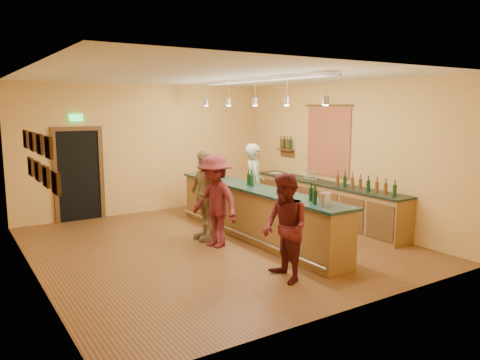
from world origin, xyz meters
TOP-DOWN VIEW (x-y plane):
  - floor at (0.00, 0.00)m, footprint 7.00×7.00m
  - ceiling at (0.00, 0.00)m, footprint 6.50×7.00m
  - wall_back at (0.00, 3.50)m, footprint 6.50×0.02m
  - wall_front at (0.00, -3.50)m, footprint 6.50×0.02m
  - wall_left at (-3.25, 0.00)m, footprint 0.02×7.00m
  - wall_right at (3.25, 0.00)m, footprint 0.02×7.00m
  - doorway at (-1.70, 3.47)m, footprint 1.15×0.09m
  - tapestry at (3.23, 0.40)m, footprint 0.03×1.40m
  - bottle_shelf at (3.17, 1.90)m, footprint 0.17×0.55m
  - picture_grid at (-3.21, -0.75)m, footprint 0.06×2.20m
  - back_counter at (2.97, 0.18)m, footprint 0.60×4.55m
  - tasting_bar at (0.90, -0.00)m, footprint 0.73×5.10m
  - pendant_track at (0.90, -0.00)m, footprint 0.11×4.60m
  - bartender at (1.45, 0.81)m, footprint 0.68×0.80m
  - customer_a at (-0.04, -2.20)m, footprint 0.74×0.89m
  - customer_b at (0.01, 0.45)m, footprint 0.46×1.07m
  - customer_c at (-0.06, -0.08)m, footprint 0.89×1.25m
  - bar_stool at (2.45, 2.20)m, footprint 0.32×0.32m

SIDE VIEW (x-z plane):
  - floor at x=0.00m, z-range 0.00..0.00m
  - back_counter at x=2.97m, z-range -0.15..1.12m
  - bar_stool at x=2.45m, z-range 0.19..0.85m
  - tasting_bar at x=0.90m, z-range -0.08..1.30m
  - customer_a at x=-0.04m, z-range 0.00..1.66m
  - customer_c at x=-0.06m, z-range 0.00..1.76m
  - customer_b at x=0.01m, z-range 0.00..1.82m
  - bartender at x=1.45m, z-range 0.00..1.85m
  - doorway at x=-1.70m, z-range -0.11..2.36m
  - wall_back at x=0.00m, z-range 0.00..3.20m
  - wall_front at x=0.00m, z-range 0.00..3.20m
  - wall_left at x=-3.25m, z-range 0.00..3.20m
  - wall_right at x=3.25m, z-range 0.00..3.20m
  - bottle_shelf at x=3.17m, z-range 1.39..1.94m
  - tapestry at x=3.23m, z-range 1.05..2.65m
  - picture_grid at x=-3.21m, z-range 1.60..2.30m
  - pendant_track at x=0.90m, z-range 2.73..3.24m
  - ceiling at x=0.00m, z-range 3.19..3.21m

